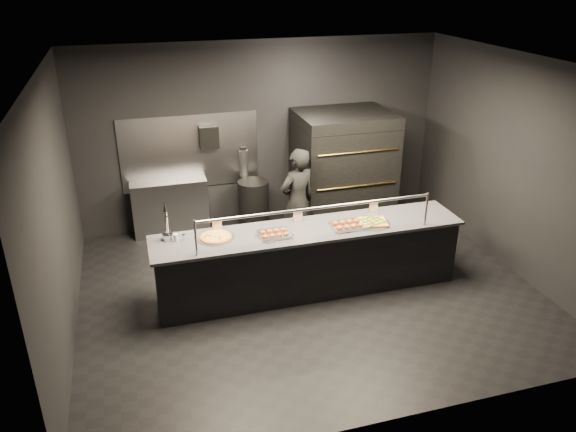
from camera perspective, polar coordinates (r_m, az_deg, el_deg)
The scene contains 15 objects.
room at distance 7.08m, azimuth 1.96°, elevation 3.05°, with size 6.04×6.00×3.00m.
service_counter at distance 7.49m, azimuth 2.14°, elevation -4.44°, with size 4.10×0.78×1.37m.
pizza_oven at distance 9.30m, azimuth 5.56°, elevation 4.76°, with size 1.50×1.23×1.91m.
prep_shelf at distance 9.29m, azimuth -11.86°, elevation 0.89°, with size 1.20×0.35×0.90m, color #99999E.
towel_dispenser at distance 9.05m, azimuth -8.06°, elevation 7.97°, with size 0.30×0.20×0.35m, color black.
fire_extinguisher at distance 9.29m, azimuth -4.53°, elevation 5.40°, with size 0.14×0.14×0.51m.
beer_tap at distance 7.09m, azimuth -12.19°, elevation -1.29°, with size 0.13×0.19×0.52m.
round_pizza at distance 7.08m, azimuth -7.34°, elevation -2.14°, with size 0.46×0.46×0.03m.
slider_tray_a at distance 7.08m, azimuth -1.39°, elevation -1.84°, with size 0.47×0.41×0.06m.
slider_tray_b at distance 7.35m, azimuth 6.12°, elevation -0.92°, with size 0.46×0.36×0.07m.
square_pizza at distance 7.49m, azimuth 8.59°, elevation -0.64°, with size 0.46×0.46×0.05m.
condiment_jar at distance 7.08m, azimuth -11.11°, elevation -2.17°, with size 0.14×0.06×0.09m.
tent_cards at distance 7.47m, azimuth 1.04°, elevation 0.05°, with size 2.30×0.04×0.15m.
trash_bin at distance 9.25m, azimuth -3.51°, elevation 1.10°, with size 0.50×0.50×0.84m, color black.
worker at distance 8.34m, azimuth 0.96°, elevation 1.46°, with size 0.60×0.39×1.64m, color black.
Camera 1 is at (-2.10, -6.21, 4.08)m, focal length 35.00 mm.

